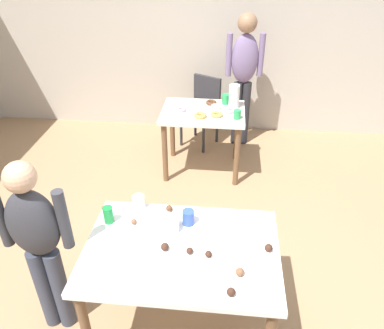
% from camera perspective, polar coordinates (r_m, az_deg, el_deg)
% --- Properties ---
extents(ground_plane, '(6.40, 6.40, 0.00)m').
position_cam_1_polar(ground_plane, '(3.02, -1.36, -21.73)').
color(ground_plane, '#9E7A56').
extents(wall_back, '(6.40, 0.10, 2.60)m').
position_cam_1_polar(wall_back, '(5.09, 3.03, 19.28)').
color(wall_back, '#BCB2A3').
rests_on(wall_back, ground_plane).
extents(dining_table_near, '(1.21, 0.83, 0.75)m').
position_cam_1_polar(dining_table_near, '(2.47, -1.59, -14.11)').
color(dining_table_near, white).
rests_on(dining_table_near, ground_plane).
extents(dining_table_far, '(0.90, 0.68, 0.75)m').
position_cam_1_polar(dining_table_far, '(4.19, 1.67, 6.50)').
color(dining_table_far, silver).
rests_on(dining_table_far, ground_plane).
extents(chair_far_table, '(0.54, 0.54, 0.87)m').
position_cam_1_polar(chair_far_table, '(4.87, 1.63, 8.72)').
color(chair_far_table, '#2D2D33').
rests_on(chair_far_table, ground_plane).
extents(person_girl_near, '(0.45, 0.22, 1.36)m').
position_cam_1_polar(person_girl_near, '(2.56, -22.28, -10.42)').
color(person_girl_near, '#383D4C').
rests_on(person_girl_near, ground_plane).
extents(person_adult_far, '(0.45, 0.23, 1.64)m').
position_cam_1_polar(person_adult_far, '(4.70, 7.88, 14.08)').
color(person_adult_far, '#28282D').
rests_on(person_adult_far, ground_plane).
extents(mixing_bowl, '(0.18, 0.18, 0.08)m').
position_cam_1_polar(mixing_bowl, '(2.50, -3.97, -9.09)').
color(mixing_bowl, white).
rests_on(mixing_bowl, dining_table_near).
extents(soda_can, '(0.07, 0.07, 0.12)m').
position_cam_1_polar(soda_can, '(2.60, -12.54, -7.43)').
color(soda_can, '#198438').
rests_on(soda_can, dining_table_near).
extents(fork_near, '(0.17, 0.02, 0.01)m').
position_cam_1_polar(fork_near, '(2.30, -9.58, -15.54)').
color(fork_near, silver).
rests_on(fork_near, dining_table_near).
extents(cup_near_0, '(0.08, 0.08, 0.10)m').
position_cam_1_polar(cup_near_0, '(2.69, -8.08, -5.64)').
color(cup_near_0, white).
rests_on(cup_near_0, dining_table_near).
extents(cup_near_1, '(0.08, 0.08, 0.11)m').
position_cam_1_polar(cup_near_1, '(2.53, -0.57, -8.00)').
color(cup_near_1, '#3351B2').
rests_on(cup_near_1, dining_table_near).
extents(cake_ball_0, '(0.04, 0.04, 0.04)m').
position_cam_1_polar(cake_ball_0, '(2.33, 2.52, -13.39)').
color(cake_ball_0, '#3D2319').
rests_on(cake_ball_0, dining_table_near).
extents(cake_ball_1, '(0.05, 0.05, 0.05)m').
position_cam_1_polar(cake_ball_1, '(2.66, -3.48, -6.64)').
color(cake_ball_1, brown).
rests_on(cake_ball_1, dining_table_near).
extents(cake_ball_2, '(0.04, 0.04, 0.04)m').
position_cam_1_polar(cake_ball_2, '(2.35, -0.35, -12.92)').
color(cake_ball_2, '#3D2319').
rests_on(cake_ball_2, dining_table_near).
extents(cake_ball_3, '(0.05, 0.05, 0.05)m').
position_cam_1_polar(cake_ball_3, '(2.41, 11.52, -12.26)').
color(cake_ball_3, '#3D2319').
rests_on(cake_ball_3, dining_table_near).
extents(cake_ball_4, '(0.05, 0.05, 0.05)m').
position_cam_1_polar(cake_ball_4, '(2.25, 7.26, -15.83)').
color(cake_ball_4, brown).
rests_on(cake_ball_4, dining_table_near).
extents(cake_ball_5, '(0.05, 0.05, 0.05)m').
position_cam_1_polar(cake_ball_5, '(2.15, 5.93, -18.64)').
color(cake_ball_5, '#3D2319').
rests_on(cake_ball_5, dining_table_near).
extents(cake_ball_6, '(0.04, 0.04, 0.04)m').
position_cam_1_polar(cake_ball_6, '(2.58, -8.79, -8.54)').
color(cake_ball_6, brown).
rests_on(cake_ball_6, dining_table_near).
extents(cake_ball_7, '(0.04, 0.04, 0.04)m').
position_cam_1_polar(cake_ball_7, '(2.73, -13.09, -6.46)').
color(cake_ball_7, brown).
rests_on(cake_ball_7, dining_table_near).
extents(cake_ball_8, '(0.05, 0.05, 0.05)m').
position_cam_1_polar(cake_ball_8, '(2.37, -4.14, -12.31)').
color(cake_ball_8, '#3D2319').
rests_on(cake_ball_8, dining_table_near).
extents(pitcher_far, '(0.12, 0.12, 0.26)m').
position_cam_1_polar(pitcher_far, '(4.19, 6.39, 10.21)').
color(pitcher_far, white).
rests_on(pitcher_far, dining_table_far).
extents(cup_far_0, '(0.08, 0.08, 0.11)m').
position_cam_1_polar(cup_far_0, '(4.30, 5.12, 9.81)').
color(cup_far_0, green).
rests_on(cup_far_0, dining_table_far).
extents(cup_far_1, '(0.08, 0.08, 0.10)m').
position_cam_1_polar(cup_far_1, '(3.96, 6.86, 7.53)').
color(cup_far_1, green).
rests_on(cup_far_1, dining_table_far).
extents(donut_far_0, '(0.12, 0.12, 0.04)m').
position_cam_1_polar(donut_far_0, '(4.30, 2.93, 9.36)').
color(donut_far_0, brown).
rests_on(donut_far_0, dining_table_far).
extents(donut_far_1, '(0.13, 0.13, 0.04)m').
position_cam_1_polar(donut_far_1, '(4.01, 3.74, 7.56)').
color(donut_far_1, gold).
rests_on(donut_far_1, dining_table_far).
extents(donut_far_2, '(0.12, 0.12, 0.04)m').
position_cam_1_polar(donut_far_2, '(4.12, 5.83, 8.18)').
color(donut_far_2, pink).
rests_on(donut_far_2, dining_table_far).
extents(donut_far_3, '(0.12, 0.12, 0.04)m').
position_cam_1_polar(donut_far_3, '(4.20, 3.65, 8.73)').
color(donut_far_3, white).
rests_on(donut_far_3, dining_table_far).
extents(donut_far_4, '(0.11, 0.11, 0.03)m').
position_cam_1_polar(donut_far_4, '(4.13, -1.64, 8.32)').
color(donut_far_4, pink).
rests_on(donut_far_4, dining_table_far).
extents(donut_far_5, '(0.13, 0.13, 0.04)m').
position_cam_1_polar(donut_far_5, '(3.98, 1.24, 7.44)').
color(donut_far_5, gold).
rests_on(donut_far_5, dining_table_far).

